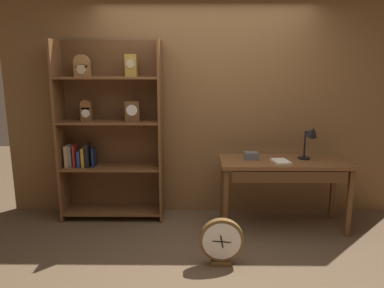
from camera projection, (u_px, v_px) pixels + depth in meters
name	position (u px, v px, depth m)	size (l,w,h in m)	color
ground_plane	(207.00, 265.00, 3.42)	(10.00, 10.00, 0.00)	brown
back_wood_panel	(204.00, 108.00, 4.46)	(4.80, 0.05, 2.60)	brown
bookshelf	(109.00, 132.00, 4.33)	(1.19, 0.36, 2.09)	brown
workbench	(284.00, 169.00, 4.08)	(1.42, 0.58, 0.78)	brown
desk_lamp	(311.00, 137.00, 4.05)	(0.21, 0.21, 0.40)	black
toolbox_small	(251.00, 156.00, 4.12)	(0.14, 0.12, 0.08)	#595960
open_repair_manual	(281.00, 161.00, 3.98)	(0.16, 0.22, 0.03)	silver
round_clock_large	(221.00, 241.00, 3.39)	(0.41, 0.11, 0.45)	brown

